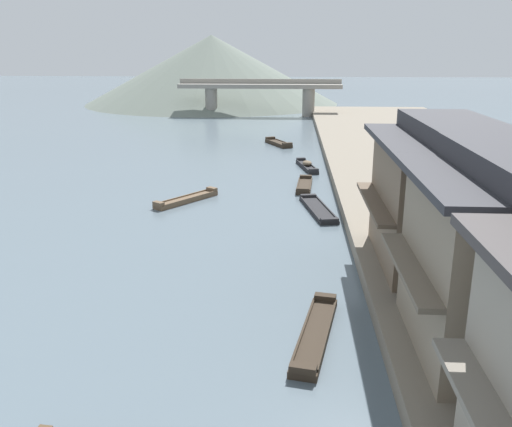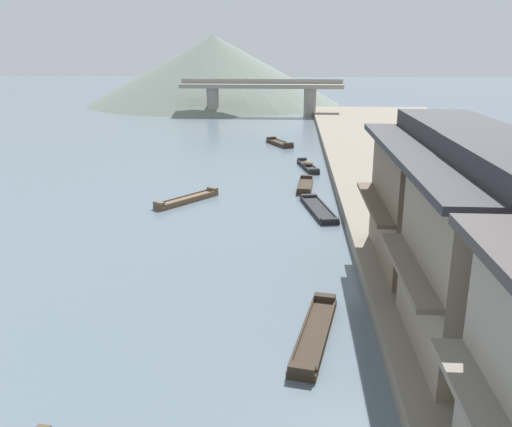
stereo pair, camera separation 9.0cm
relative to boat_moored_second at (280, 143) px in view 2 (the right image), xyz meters
The scene contains 11 objects.
riverbank_right 25.33m from the boat_moored_second, 58.16° to the right, with size 18.00×110.00×0.68m, color slate.
boat_moored_second is the anchor object (origin of this frame).
boat_moored_third 18.25m from the boat_moored_second, 82.73° to the right, with size 1.29×4.42×0.48m.
boat_moored_far 39.28m from the boat_moored_second, 86.72° to the right, with size 1.89×5.42×0.47m.
boat_midriver_drifting 24.11m from the boat_moored_second, 82.78° to the right, with size 2.22×5.74×0.37m.
boat_midriver_upstream 11.73m from the boat_moored_second, 76.87° to the right, with size 1.82×4.94×0.65m.
boat_upstream_distant 22.96m from the boat_moored_second, 103.62° to the right, with size 3.61×4.56×0.50m.
house_waterfront_second 41.54m from the boat_moored_second, 79.19° to the right, with size 6.28×6.66×6.14m.
house_waterfront_tall 34.62m from the boat_moored_second, 76.86° to the right, with size 6.42×7.55×6.14m.
stone_bridge 26.09m from the boat_moored_second, 97.70° to the left, with size 24.06×2.40×5.34m.
hill_far_west 48.02m from the boat_moored_second, 106.29° to the left, with size 45.95×45.95×12.05m, color slate.
Camera 2 is at (4.85, -4.31, 9.47)m, focal length 37.99 mm.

